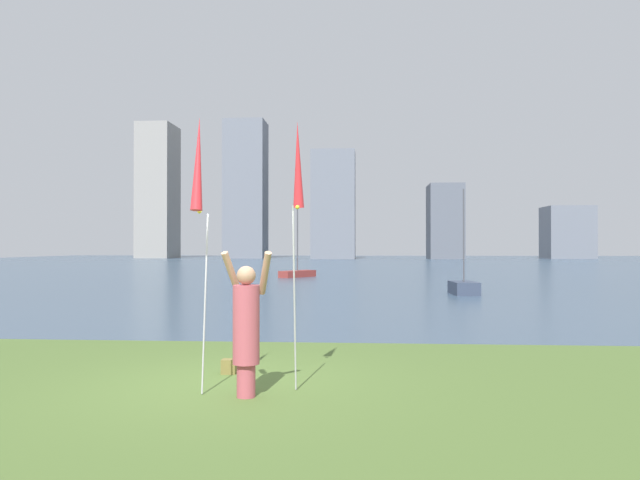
{
  "coord_description": "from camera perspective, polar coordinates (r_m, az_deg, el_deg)",
  "views": [
    {
      "loc": [
        1.99,
        -8.91,
        2.03
      ],
      "look_at": [
        0.23,
        15.62,
        2.26
      ],
      "focal_mm": 34.69,
      "sensor_mm": 36.0,
      "label": 1
    }
  ],
  "objects": [
    {
      "name": "sailboat_6",
      "position": [
        26.54,
        13.12,
        -4.27
      ],
      "size": [
        1.11,
        1.91,
        4.42
      ],
      "color": "#333D51",
      "rests_on": "ground"
    },
    {
      "name": "skyline_tower_3",
      "position": [
        99.4,
        11.46,
        1.66
      ],
      "size": [
        5.27,
        7.15,
        11.67
      ],
      "color": "#565B66",
      "rests_on": "ground"
    },
    {
      "name": "skyline_tower_2",
      "position": [
        97.3,
        1.27,
        3.22
      ],
      "size": [
        6.76,
        7.26,
        16.82
      ],
      "color": "slate",
      "rests_on": "ground"
    },
    {
      "name": "kite_flag_right",
      "position": [
        9.0,
        -2.05,
        6.4
      ],
      "size": [
        0.16,
        0.83,
        3.82
      ],
      "color": "#B2B2B7",
      "rests_on": "ground"
    },
    {
      "name": "sailboat_0",
      "position": [
        40.15,
        -2.1,
        -3.02
      ],
      "size": [
        2.28,
        2.83,
        5.04
      ],
      "color": "maroon",
      "rests_on": "ground"
    },
    {
      "name": "skyline_tower_0",
      "position": [
        107.31,
        -14.72,
        4.35
      ],
      "size": [
        5.53,
        7.49,
        22.3
      ],
      "color": "gray",
      "rests_on": "ground"
    },
    {
      "name": "skyline_tower_4",
      "position": [
        106.96,
        21.84,
        0.64
      ],
      "size": [
        7.08,
        6.84,
        8.35
      ],
      "color": "slate",
      "rests_on": "ground"
    },
    {
      "name": "kite_flag_left",
      "position": [
        8.44,
        -11.17,
        6.39
      ],
      "size": [
        0.16,
        0.7,
        3.76
      ],
      "color": "#B2B2B7",
      "rests_on": "ground"
    },
    {
      "name": "person",
      "position": [
        8.44,
        -6.82,
        -7.8
      ],
      "size": [
        0.72,
        0.53,
        1.96
      ],
      "rotation": [
        0.0,
        0.0,
        0.23
      ],
      "color": "#B24C59",
      "rests_on": "ground"
    },
    {
      "name": "bag",
      "position": [
        10.1,
        -8.39,
        -11.46
      ],
      "size": [
        0.23,
        0.19,
        0.23
      ],
      "color": "olive",
      "rests_on": "ground"
    },
    {
      "name": "skyline_tower_1",
      "position": [
        101.9,
        -6.86,
        4.62
      ],
      "size": [
        6.51,
        6.2,
        22.37
      ],
      "color": "slate",
      "rests_on": "ground"
    },
    {
      "name": "ground",
      "position": [
        59.93,
        2.19,
        -2.54
      ],
      "size": [
        120.0,
        138.0,
        0.12
      ],
      "color": "#4C662D"
    }
  ]
}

